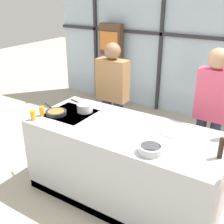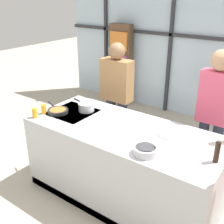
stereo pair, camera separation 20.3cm
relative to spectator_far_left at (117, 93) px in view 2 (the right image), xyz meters
name	(u,v)px [view 2 (the right image)]	position (x,y,z in m)	size (l,w,h in m)	color
ground_plane	(122,195)	(0.70, -0.86, -0.93)	(18.00, 18.00, 0.00)	#BCB29E
back_window_wall	(212,46)	(0.70, 1.91, 0.47)	(6.40, 0.10, 2.80)	silver
bookshelf	(121,64)	(-1.11, 1.72, -0.09)	(0.49, 0.19, 1.69)	brown
demo_island	(123,164)	(0.70, -0.86, -0.47)	(2.22, 0.97, 0.92)	#B7BABF
spectator_far_left	(117,93)	(0.00, 0.00, 0.00)	(0.46, 0.23, 1.66)	#232838
spectator_center_left	(214,110)	(1.40, 0.00, 0.08)	(0.38, 0.24, 1.73)	#232838
frying_pan	(58,111)	(-0.20, -0.98, 0.01)	(0.43, 0.27, 0.04)	#232326
saucepan	(86,107)	(0.05, -0.73, 0.04)	(0.37, 0.20, 0.10)	silver
white_plate	(171,134)	(1.18, -0.69, -0.01)	(0.26, 0.26, 0.01)	white
mixing_bowl	(145,150)	(1.15, -1.18, 0.03)	(0.23, 0.23, 0.07)	silver
pepper_grinder	(217,152)	(1.72, -0.92, 0.09)	(0.05, 0.05, 0.23)	#332319
juice_glass_near	(35,113)	(-0.31, -1.24, 0.05)	(0.06, 0.06, 0.12)	orange
juice_glass_far	(44,109)	(-0.31, -1.10, 0.05)	(0.06, 0.06, 0.12)	orange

